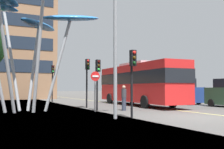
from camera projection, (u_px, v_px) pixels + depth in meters
name	position (u px, v px, depth m)	size (l,w,h in m)	color
ground	(187.00, 119.00, 13.40)	(120.00, 240.00, 0.10)	#54514F
red_bus	(139.00, 82.00, 23.13)	(3.06, 11.61, 3.66)	red
leaf_sculpture	(27.00, 13.00, 17.16)	(9.51, 7.78, 8.38)	#9EA0A5
traffic_light_kerb_near	(133.00, 69.00, 13.48)	(0.28, 0.42, 3.39)	black
traffic_light_kerb_far	(98.00, 74.00, 17.82)	(0.28, 0.42, 3.36)	black
traffic_light_island_mid	(87.00, 72.00, 20.28)	(0.28, 0.42, 3.67)	black
traffic_light_opposite	(53.00, 75.00, 27.83)	(0.28, 0.42, 3.86)	black
car_parked_far	(180.00, 92.00, 25.70)	(2.08, 4.55, 2.37)	navy
street_lamp	(120.00, 10.00, 13.42)	(1.37, 0.44, 8.64)	gray
tree_pavement_far	(0.00, 67.00, 39.49)	(5.50, 4.42, 6.75)	brown
pedestrian	(124.00, 98.00, 17.82)	(0.34, 0.34, 1.66)	#2D3342
no_entry_sign	(95.00, 85.00, 16.83)	(0.60, 0.12, 2.52)	gray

